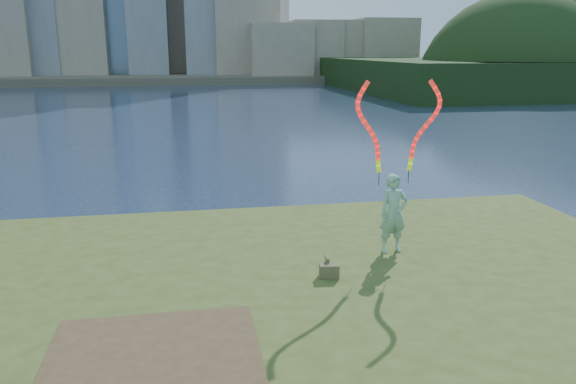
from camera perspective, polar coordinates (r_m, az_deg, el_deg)
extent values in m
plane|color=#1B2844|center=(12.23, -2.01, -11.29)|extent=(320.00, 320.00, 0.00)
cube|color=#39491A|center=(9.99, 0.18, -16.63)|extent=(20.00, 18.00, 0.30)
cube|color=#39491A|center=(10.12, -0.14, -14.55)|extent=(17.00, 15.00, 0.30)
cube|color=#39491A|center=(10.18, -0.35, -12.79)|extent=(14.00, 12.00, 0.30)
cube|color=#47331E|center=(8.95, -13.51, -16.14)|extent=(3.20, 3.00, 0.02)
cube|color=#4B4637|center=(106.04, -9.74, 11.58)|extent=(320.00, 40.00, 1.20)
imported|color=#207348|center=(12.83, 10.66, -2.18)|extent=(0.69, 0.48, 1.80)
cylinder|color=black|center=(12.59, 9.22, 1.36)|extent=(0.02, 0.02, 0.30)
cylinder|color=black|center=(12.90, 12.13, 1.53)|extent=(0.02, 0.02, 0.30)
cube|color=#4B532D|center=(11.48, 4.20, -7.97)|extent=(0.42, 0.31, 0.28)
cylinder|color=#4B532D|center=(11.58, 3.98, -6.78)|extent=(0.13, 0.27, 0.09)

